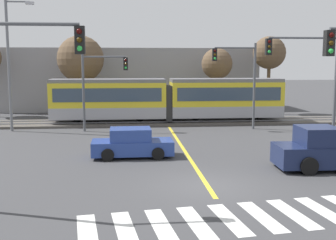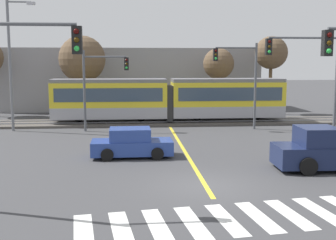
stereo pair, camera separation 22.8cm
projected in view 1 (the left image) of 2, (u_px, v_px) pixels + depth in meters
ground_plane at (208, 186)px, 16.76m from camera, size 200.00×200.00×0.00m
track_bed at (167, 122)px, 34.16m from camera, size 120.00×4.00×0.18m
rail_near at (167, 122)px, 33.43m from camera, size 120.00×0.08×0.10m
rail_far at (166, 119)px, 34.85m from camera, size 120.00×0.08×0.10m
light_rail_tram at (168, 98)px, 33.90m from camera, size 18.50×2.64×3.43m
crosswalk_stripe_0 at (87, 232)px, 12.24m from camera, size 0.93×2.85×0.01m
crosswalk_stripe_1 at (125, 228)px, 12.48m from camera, size 0.93×2.85×0.01m
crosswalk_stripe_2 at (161, 225)px, 12.73m from camera, size 0.93×2.85×0.01m
crosswalk_stripe_3 at (196, 222)px, 12.98m from camera, size 0.93×2.85×0.01m
crosswalk_stripe_4 at (229, 219)px, 13.23m from camera, size 0.93×2.85×0.01m
crosswalk_stripe_5 at (262, 216)px, 13.47m from camera, size 0.93×2.85×0.01m
crosswalk_stripe_6 at (293, 214)px, 13.72m from camera, size 0.93×2.85×0.01m
crosswalk_stripe_7 at (323, 211)px, 13.97m from camera, size 0.93×2.85×0.01m
lane_centre_line at (184, 150)px, 23.70m from camera, size 0.20×17.24×0.01m
sedan_crossing at (132, 144)px, 21.90m from camera, size 4.23×1.97×1.52m
pickup_truck at (331, 151)px, 19.39m from camera, size 5.46×2.37×1.98m
traffic_light_far_left at (99, 78)px, 29.75m from camera, size 3.25×0.38×5.77m
traffic_light_near_left at (8, 80)px, 13.52m from camera, size 3.75×0.38×6.63m
traffic_light_far_right at (241, 73)px, 30.64m from camera, size 3.25×0.38×6.30m
traffic_light_mid_right at (313, 71)px, 23.67m from camera, size 4.25×0.38×6.77m
street_lamp_west at (11, 58)px, 29.59m from camera, size 2.01×0.28×9.29m
bare_tree_west at (80, 59)px, 37.90m from camera, size 4.21×4.21×7.32m
bare_tree_east at (217, 64)px, 39.26m from camera, size 2.89×2.89×6.24m
bare_tree_far_east at (269, 53)px, 39.63m from camera, size 3.08×3.08×7.36m
building_backdrop_far at (130, 79)px, 44.59m from camera, size 26.28×6.00×6.33m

